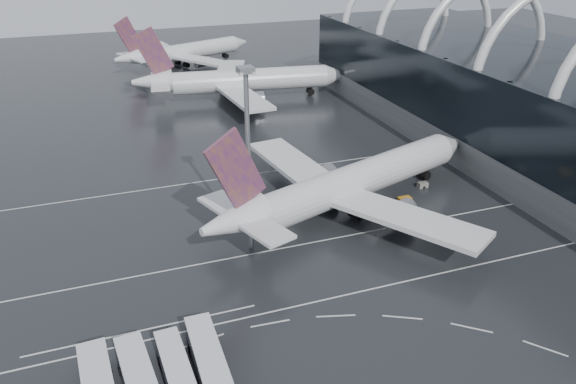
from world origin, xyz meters
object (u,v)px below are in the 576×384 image
object	(u,v)px
bus_row_near_d	(209,362)
gse_cart_belly_d	(423,185)
bus_row_near_c	(177,373)
gse_cart_belly_c	(307,207)
gse_cart_belly_a	(404,201)
gse_cart_belly_e	(355,174)
airliner_main	(349,184)
floodlight_mast	(248,140)
airliner_gate_c	(183,53)
airliner_gate_b	(240,81)

from	to	relation	value
bus_row_near_d	gse_cart_belly_d	world-z (taller)	bus_row_near_d
bus_row_near_c	bus_row_near_d	bearing A→B (deg)	-88.39
gse_cart_belly_c	gse_cart_belly_d	world-z (taller)	gse_cart_belly_c
gse_cart_belly_a	gse_cart_belly_d	distance (m)	8.16
gse_cart_belly_a	gse_cart_belly_e	size ratio (longest dim) A/B	1.19
bus_row_near_c	gse_cart_belly_e	xyz separation A→B (m)	(41.87, 42.25, -1.10)
bus_row_near_d	gse_cart_belly_e	bearing A→B (deg)	-41.74
gse_cart_belly_c	gse_cart_belly_e	bearing A→B (deg)	34.35
airliner_main	floodlight_mast	distance (m)	23.27
gse_cart_belly_a	airliner_gate_c	bearing A→B (deg)	98.48
gse_cart_belly_a	bus_row_near_d	bearing A→B (deg)	-145.20
bus_row_near_c	floodlight_mast	size ratio (longest dim) A/B	0.44
airliner_gate_c	gse_cart_belly_e	size ratio (longest dim) A/B	25.72
airliner_main	gse_cart_belly_a	bearing A→B (deg)	-24.56
bus_row_near_d	gse_cart_belly_a	distance (m)	50.38
bus_row_near_c	gse_cart_belly_d	bearing A→B (deg)	-59.18
airliner_gate_b	gse_cart_belly_e	xyz separation A→B (m)	(6.99, -57.82, -4.63)
airliner_gate_c	gse_cart_belly_e	world-z (taller)	airliner_gate_c
airliner_gate_c	gse_cart_belly_a	size ratio (longest dim) A/B	21.61
floodlight_mast	gse_cart_belly_d	bearing A→B (deg)	14.69
floodlight_mast	bus_row_near_d	bearing A→B (deg)	-116.40
gse_cart_belly_c	bus_row_near_d	bearing A→B (deg)	-126.91
bus_row_near_c	gse_cart_belly_c	xyz separation A→B (m)	(27.89, 32.69, -1.00)
bus_row_near_c	floodlight_mast	xyz separation A→B (m)	(15.42, 24.23, 15.77)
gse_cart_belly_d	gse_cart_belly_e	bearing A→B (deg)	138.53
gse_cart_belly_e	airliner_gate_b	bearing A→B (deg)	96.89
floodlight_mast	airliner_gate_b	bearing A→B (deg)	75.61
bus_row_near_d	gse_cart_belly_d	distance (m)	58.54
bus_row_near_d	floodlight_mast	size ratio (longest dim) A/B	0.48
airliner_gate_c	bus_row_near_d	xyz separation A→B (m)	(-24.13, -144.28, -2.78)
airliner_main	bus_row_near_d	xyz separation A→B (m)	(-30.78, -29.71, -3.24)
floodlight_mast	airliner_main	bearing A→B (deg)	16.89
bus_row_near_c	gse_cart_belly_d	size ratio (longest dim) A/B	6.46
airliner_gate_b	floodlight_mast	world-z (taller)	floodlight_mast
gse_cart_belly_c	gse_cart_belly_d	distance (m)	23.68
floodlight_mast	gse_cart_belly_c	bearing A→B (deg)	34.19
airliner_gate_c	gse_cart_belly_a	world-z (taller)	airliner_gate_c
bus_row_near_d	airliner_main	bearing A→B (deg)	-45.35
airliner_main	gse_cart_belly_d	distance (m)	18.22
airliner_gate_c	airliner_main	bearing A→B (deg)	-108.33
floodlight_mast	airliner_gate_c	bearing A→B (deg)	84.20
airliner_gate_b	bus_row_near_d	bearing A→B (deg)	-99.99
airliner_gate_b	gse_cart_belly_d	bearing A→B (deg)	-68.46
gse_cart_belly_d	airliner_gate_c	bearing A→B (deg)	102.17
gse_cart_belly_a	gse_cart_belly_c	xyz separation A→B (m)	(-16.99, 3.70, 0.00)
airliner_gate_b	gse_cart_belly_e	size ratio (longest dim) A/B	30.79
bus_row_near_c	gse_cart_belly_a	xyz separation A→B (m)	(44.87, 28.99, -1.00)
airliner_main	bus_row_near_c	xyz separation A→B (m)	(-34.29, -29.96, -3.42)
gse_cart_belly_c	bus_row_near_c	bearing A→B (deg)	-130.46
bus_row_near_d	airliner_gate_c	bearing A→B (deg)	-8.84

